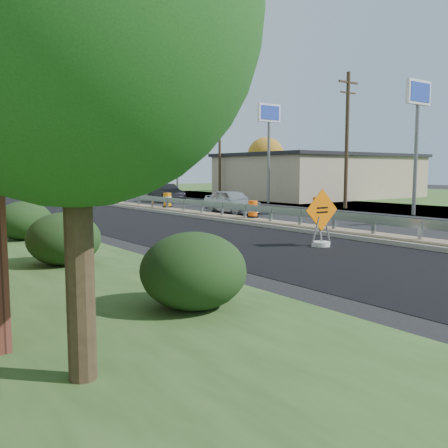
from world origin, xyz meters
TOP-DOWN VIEW (x-y plane):
  - ground at (0.00, 0.00)m, footprint 140.00×140.00m
  - milled_overlay at (-4.40, 10.00)m, footprint 7.20×120.00m
  - median at (0.00, 8.00)m, footprint 1.60×55.00m
  - guardrail at (0.00, 9.00)m, footprint 0.10×46.15m
  - retail_building_near at (20.99, 20.00)m, footprint 18.50×12.50m
  - pylon_sign_south at (10.50, 3.00)m, footprint 2.20×0.30m
  - pylon_sign_mid at (10.50, 16.00)m, footprint 2.20×0.30m
  - pylon_sign_north at (10.50, 30.00)m, footprint 2.20×0.30m
  - utility_pole_smid at (11.50, 9.00)m, footprint 1.90×0.26m
  - utility_pole_nmid at (11.50, 24.00)m, footprint 1.90×0.26m
  - utility_pole_north at (11.50, 39.00)m, footprint 1.90×0.26m
  - hedge_south at (-11.00, -6.00)m, footprint 2.09×2.09m
  - hedge_mid at (-11.50, 0.00)m, footprint 2.09×2.09m
  - hedge_north at (-11.00, 6.00)m, footprint 2.09×2.09m
  - tree_near_green at (-14.00, -8.00)m, footprint 4.62×4.62m
  - tree_far_yellow at (26.00, 34.00)m, footprint 4.62×4.62m
  - caution_sign at (-3.00, -2.02)m, footprint 1.49×0.62m
  - barrel_median_mid at (0.49, 5.95)m, footprint 0.60×0.60m
  - barrel_median_far at (0.55, 14.92)m, footprint 0.65×0.65m
  - barrel_shoulder_near at (9.20, 9.60)m, footprint 0.60×0.60m
  - barrel_shoulder_far at (7.00, 26.17)m, footprint 0.68×0.68m
  - car_silver at (2.74, 10.66)m, footprint 1.86×4.45m
  - car_dark_mid at (5.08, 22.98)m, footprint 2.18×4.83m

SIDE VIEW (x-z plane):
  - ground at x=0.00m, z-range 0.00..0.00m
  - milled_overlay at x=-4.40m, z-range 0.00..0.01m
  - median at x=0.00m, z-range 0.00..0.23m
  - barrel_shoulder_near at x=9.20m, z-range -0.02..0.86m
  - barrel_shoulder_far at x=7.00m, z-range -0.02..0.98m
  - caution_sign at x=-3.00m, z-range -0.50..1.55m
  - barrel_median_mid at x=0.49m, z-range 0.21..1.10m
  - barrel_median_far at x=0.55m, z-range 0.21..1.17m
  - guardrail at x=0.00m, z-range 0.37..1.09m
  - car_silver at x=2.74m, z-range 0.00..1.51m
  - hedge_south at x=-11.00m, z-range 0.00..1.52m
  - hedge_mid at x=-11.50m, z-range 0.00..1.52m
  - hedge_north at x=-11.00m, z-range 0.00..1.52m
  - car_dark_mid at x=5.08m, z-range 0.00..1.54m
  - retail_building_near at x=20.99m, z-range 0.02..4.29m
  - tree_near_green at x=-14.00m, z-range 1.11..7.97m
  - tree_far_yellow at x=26.00m, z-range 1.11..7.97m
  - utility_pole_smid at x=11.50m, z-range 0.23..9.63m
  - utility_pole_nmid at x=11.50m, z-range 0.23..9.63m
  - utility_pole_north at x=11.50m, z-range 0.23..9.63m
  - pylon_sign_south at x=10.50m, z-range 2.53..10.43m
  - pylon_sign_mid at x=10.50m, z-range 2.53..10.43m
  - pylon_sign_north at x=10.50m, z-range 2.53..10.43m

